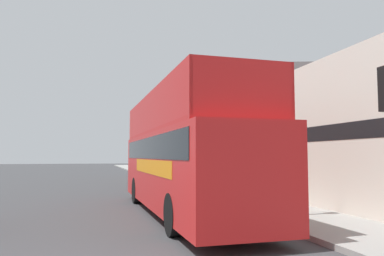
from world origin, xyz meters
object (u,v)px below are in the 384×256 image
at_px(parked_car_ahead_of_bus, 158,179).
at_px(lamp_post_nearest, 273,112).
at_px(tour_bus, 181,161).
at_px(lamp_post_second, 192,126).

distance_m(parked_car_ahead_of_bus, lamp_post_nearest, 11.99).
xyz_separation_m(tour_bus, lamp_post_nearest, (2.41, -2.21, 1.56)).
height_order(tour_bus, parked_car_ahead_of_bus, tour_bus).
xyz_separation_m(tour_bus, parked_car_ahead_of_bus, (0.85, 9.36, -1.17)).
xyz_separation_m(parked_car_ahead_of_bus, lamp_post_nearest, (1.57, -11.57, 2.74)).
height_order(parked_car_ahead_of_bus, lamp_post_nearest, lamp_post_nearest).
relative_size(tour_bus, lamp_post_second, 2.21).
bearing_deg(lamp_post_second, tour_bus, -108.06).
relative_size(tour_bus, parked_car_ahead_of_bus, 2.74).
bearing_deg(lamp_post_second, lamp_post_nearest, -89.59).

